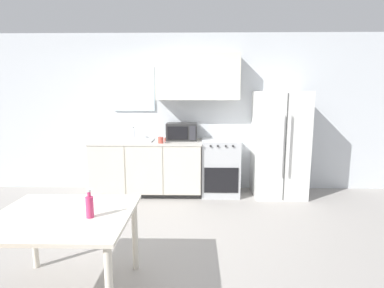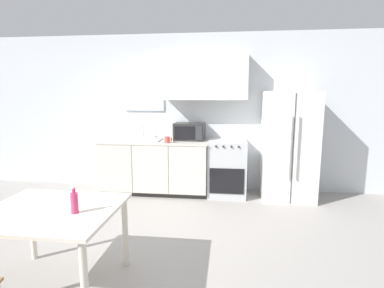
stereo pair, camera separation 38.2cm
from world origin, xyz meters
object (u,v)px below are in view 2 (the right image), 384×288
Objects in this scene: dining_table at (51,219)px; microwave at (189,132)px; drink_bottle at (74,202)px; refrigerator at (288,146)px; coffee_mug at (168,140)px; oven_range at (227,168)px.

microwave is at bearing 73.49° from dining_table.
drink_bottle is at bearing -12.14° from dining_table.
dining_table is at bearing -132.74° from refrigerator.
refrigerator is 14.03× the size of coffee_mug.
microwave is 2.90m from drink_bottle.
drink_bottle is (0.25, -0.05, 0.19)m from dining_table.
oven_range is at bearing 65.92° from drink_bottle.
refrigerator is (0.97, -0.04, 0.40)m from oven_range.
coffee_mug reaches higher than oven_range.
refrigerator is at bearing 50.89° from drink_bottle.
coffee_mug is at bearing 78.22° from dining_table.
oven_range is 0.54× the size of refrigerator.
drink_bottle reaches higher than oven_range.
coffee_mug is 0.11× the size of dining_table.
microwave reaches higher than coffee_mug.
refrigerator is 3.60m from dining_table.
coffee_mug is (-1.93, -0.20, 0.10)m from refrigerator.
dining_table is at bearing 167.86° from drink_bottle.
oven_range is at bearing 13.53° from coffee_mug.
refrigerator reaches higher than coffee_mug.
dining_table is (-1.47, -2.68, 0.17)m from oven_range.
oven_range is 0.85× the size of dining_table.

